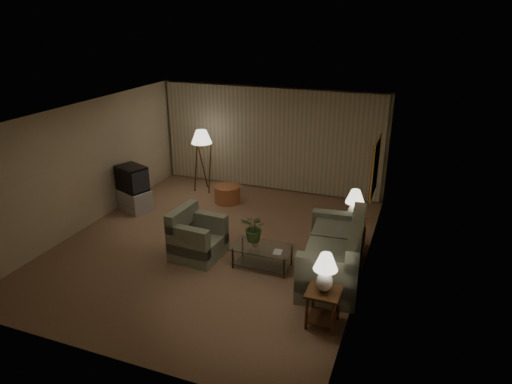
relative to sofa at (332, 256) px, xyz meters
The scene contains 16 objects.
ground 2.57m from the sofa, behind, with size 7.00×7.00×0.00m, color #9D7357.
room_shell 3.39m from the sofa, 142.35° to the left, with size 6.04×7.02×2.72m.
sofa is the anchor object (origin of this frame).
armchair 2.57m from the sofa, behind, with size 1.01×0.97×0.77m.
side_table_near 1.36m from the sofa, 83.66° to the right, with size 0.50×0.50×0.60m.
side_table_far 1.26m from the sofa, 83.16° to the left, with size 0.54×0.46×0.60m.
table_lamp_near 1.46m from the sofa, 83.66° to the right, with size 0.36×0.36×0.62m.
table_lamp_far 1.37m from the sofa, 83.16° to the left, with size 0.37×0.37×0.65m.
coffee_table 1.29m from the sofa, behind, with size 1.13×0.62×0.41m.
tv_cabinet 5.22m from the sofa, 165.40° to the left, with size 0.96×0.79×0.50m, color #A9A9AB.
crt_tv 5.23m from the sofa, 165.40° to the left, with size 0.82×0.71×0.59m, color black.
floor_lamp 5.07m from the sofa, 143.44° to the left, with size 0.53×0.53×1.64m.
ottoman 4.03m from the sofa, 141.35° to the left, with size 0.64×0.64×0.43m, color #B2623C.
vase 1.43m from the sofa, behind, with size 0.14×0.14×0.15m, color white.
flowers 1.48m from the sofa, behind, with size 0.48×0.41×0.53m, color #41642C.
book 1.04m from the sofa, 168.94° to the right, with size 0.15×0.21×0.02m, color olive.
Camera 1 is at (3.73, -7.47, 4.46)m, focal length 32.00 mm.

